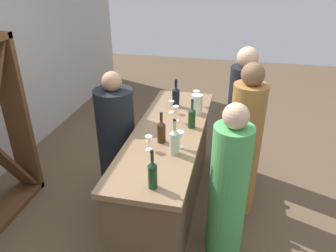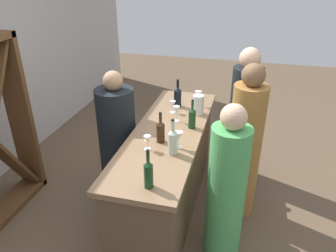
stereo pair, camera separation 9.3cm
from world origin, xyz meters
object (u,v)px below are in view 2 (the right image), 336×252
at_px(wine_bottle_leftmost_olive_green, 148,173).
at_px(person_center_guest, 226,190).
at_px(person_left_guest, 243,121).
at_px(person_server_behind, 118,142).
at_px(wine_bottle_rightmost_near_black, 178,96).
at_px(wine_glass_near_left, 198,95).
at_px(wine_glass_far_left, 173,105).
at_px(water_pitcher, 198,105).
at_px(wine_glass_near_center, 179,137).
at_px(person_right_guest, 244,148).
at_px(wine_bottle_center_amber_brown, 161,131).
at_px(wine_bottle_second_left_clear_pale, 173,141).
at_px(wine_glass_near_right, 176,110).
at_px(wine_glass_far_center, 147,140).
at_px(wine_bottle_second_right_olive_green, 192,117).

height_order(wine_bottle_leftmost_olive_green, person_center_guest, person_center_guest).
bearing_deg(person_left_guest, person_center_guest, 69.18).
bearing_deg(person_server_behind, person_center_guest, -41.41).
xyz_separation_m(person_center_guest, person_server_behind, (0.56, 1.21, -0.02)).
xyz_separation_m(wine_bottle_rightmost_near_black, wine_glass_near_left, (0.09, -0.22, 0.00)).
xyz_separation_m(wine_glass_far_left, water_pitcher, (0.03, -0.27, 0.01)).
bearing_deg(wine_glass_near_left, wine_glass_near_center, 179.74).
distance_m(wine_glass_near_center, person_server_behind, 0.93).
relative_size(person_center_guest, person_server_behind, 1.01).
relative_size(person_right_guest, person_server_behind, 1.11).
relative_size(wine_bottle_rightmost_near_black, person_right_guest, 0.20).
relative_size(wine_glass_near_center, person_server_behind, 0.11).
height_order(wine_bottle_center_amber_brown, wine_glass_near_left, wine_bottle_center_amber_brown).
height_order(wine_bottle_second_left_clear_pale, wine_glass_near_right, wine_bottle_second_left_clear_pale).
relative_size(wine_bottle_rightmost_near_black, wine_glass_far_center, 2.38).
relative_size(wine_glass_far_center, person_center_guest, 0.09).
height_order(wine_bottle_second_left_clear_pale, water_pitcher, wine_bottle_second_left_clear_pale).
xyz_separation_m(person_left_guest, person_center_guest, (-1.23, 0.07, -0.07)).
xyz_separation_m(wine_bottle_rightmost_near_black, wine_glass_near_center, (-0.88, -0.21, -0.01)).
bearing_deg(wine_bottle_center_amber_brown, person_center_guest, -110.23).
distance_m(person_center_guest, person_right_guest, 0.61).
relative_size(wine_bottle_leftmost_olive_green, wine_glass_far_center, 2.34).
bearing_deg(wine_glass_far_center, person_center_guest, -96.22).
distance_m(wine_glass_near_center, person_center_guest, 0.60).
bearing_deg(wine_glass_near_right, wine_glass_far_left, 23.65).
bearing_deg(wine_glass_near_right, wine_bottle_center_amber_brown, 174.82).
distance_m(wine_bottle_center_amber_brown, water_pitcher, 0.72).
bearing_deg(wine_glass_far_left, wine_bottle_leftmost_olive_green, -173.86).
distance_m(wine_bottle_rightmost_near_black, wine_glass_near_left, 0.23).
bearing_deg(wine_glass_far_left, person_center_guest, -142.36).
distance_m(wine_bottle_center_amber_brown, person_right_guest, 0.88).
xyz_separation_m(wine_bottle_second_left_clear_pale, wine_bottle_center_amber_brown, (0.17, 0.15, -0.01)).
bearing_deg(wine_bottle_second_left_clear_pale, wine_bottle_second_right_olive_green, -7.64).
xyz_separation_m(wine_bottle_rightmost_near_black, person_right_guest, (-0.46, -0.78, -0.29)).
distance_m(person_left_guest, person_center_guest, 1.23).
height_order(wine_glass_near_right, water_pitcher, water_pitcher).
bearing_deg(wine_bottle_second_left_clear_pale, person_right_guest, -48.25).
relative_size(wine_bottle_center_amber_brown, wine_bottle_rightmost_near_black, 0.92).
bearing_deg(water_pitcher, wine_bottle_center_amber_brown, 161.71).
xyz_separation_m(wine_glass_near_center, wine_glass_near_right, (0.51, 0.14, 0.01)).
relative_size(wine_bottle_second_left_clear_pale, wine_glass_near_center, 2.08).
xyz_separation_m(wine_bottle_rightmost_near_black, wine_glass_near_right, (-0.37, -0.07, -0.00)).
bearing_deg(person_right_guest, person_center_guest, 100.59).
xyz_separation_m(person_right_guest, person_server_behind, (-0.04, 1.32, -0.10)).
relative_size(wine_bottle_leftmost_olive_green, wine_glass_near_left, 1.85).
relative_size(wine_glass_near_left, wine_glass_near_center, 1.09).
height_order(wine_bottle_rightmost_near_black, wine_glass_far_left, wine_bottle_rightmost_near_black).
xyz_separation_m(wine_glass_near_right, water_pitcher, (0.23, -0.18, -0.01)).
height_order(person_right_guest, person_server_behind, person_right_guest).
xyz_separation_m(wine_bottle_second_left_clear_pale, wine_bottle_second_right_olive_green, (0.51, -0.07, -0.01)).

